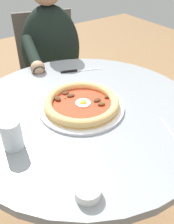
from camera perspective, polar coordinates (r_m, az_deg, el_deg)
name	(u,v)px	position (r m, az deg, el deg)	size (l,w,h in m)	color
ground_plane	(85,216)	(1.51, -0.40, -22.79)	(6.00, 6.00, 0.02)	olive
dining_table	(85,136)	(1.04, -0.54, -5.54)	(0.93, 0.93, 0.73)	gray
pizza_on_plate	(81,104)	(0.95, -1.29, 1.89)	(0.33, 0.33, 0.04)	white
water_glass	(12,136)	(0.80, -16.92, -5.29)	(0.06, 0.06, 0.10)	silver
steak_knife	(75,71)	(1.22, -2.70, 9.47)	(0.08, 0.20, 0.01)	silver
ramekin_capers	(88,191)	(0.67, 0.18, -17.77)	(0.07, 0.07, 0.03)	white
fork_utensil	(170,132)	(0.89, 18.64, -4.41)	(0.16, 0.07, 0.00)	#BCBCC1
diner_person	(54,81)	(1.64, -7.66, 7.09)	(0.48, 0.45, 1.13)	#282833
cafe_chair_diner	(49,67)	(1.75, -8.67, 10.32)	(0.53, 0.53, 0.87)	#504A45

